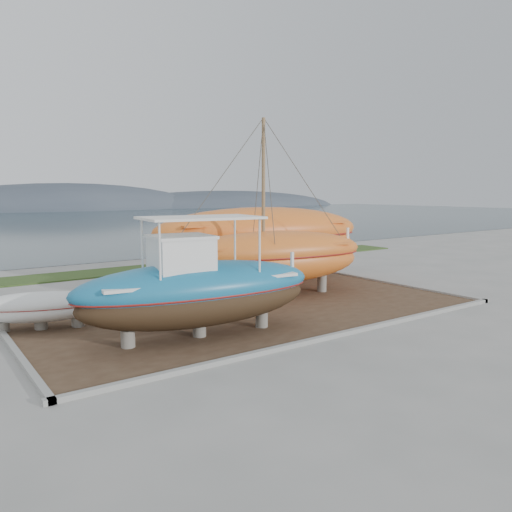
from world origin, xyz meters
TOP-DOWN VIEW (x-y plane):
  - ground at (0.00, 0.00)m, footprint 140.00×140.00m
  - dirt_patch at (0.00, 4.00)m, footprint 18.00×12.00m
  - curb_frame at (0.00, 4.00)m, footprint 18.60×12.60m
  - grass_strip at (0.00, 15.50)m, footprint 44.00×3.00m
  - blue_caique at (-3.76, 0.51)m, footprint 8.55×3.49m
  - white_dinghy at (-7.87, 4.53)m, footprint 4.55×2.94m
  - orange_sailboat at (2.15, 4.23)m, footprint 9.57×4.53m
  - orange_bare_hull at (3.90, 7.52)m, footprint 12.24×5.43m

SIDE VIEW (x-z plane):
  - ground at x=0.00m, z-range 0.00..0.00m
  - dirt_patch at x=0.00m, z-range 0.00..0.06m
  - grass_strip at x=0.00m, z-range 0.00..0.08m
  - curb_frame at x=0.00m, z-range 0.00..0.15m
  - white_dinghy at x=-7.87m, z-range 0.06..1.34m
  - orange_bare_hull at x=3.90m, z-range 0.06..3.93m
  - blue_caique at x=-3.76m, z-range 0.06..4.07m
  - orange_sailboat at x=2.15m, z-range 0.06..8.09m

